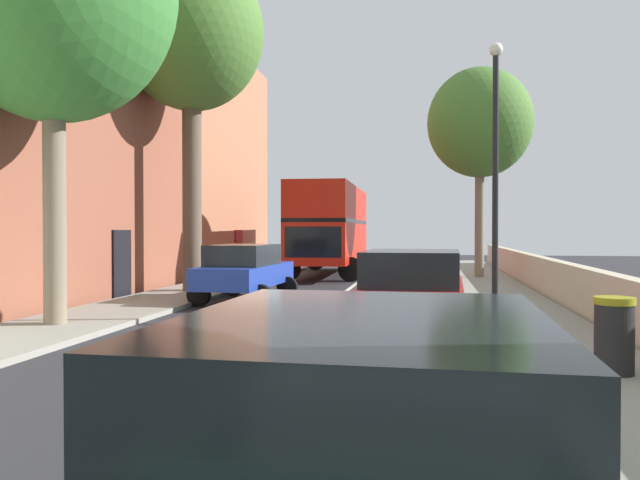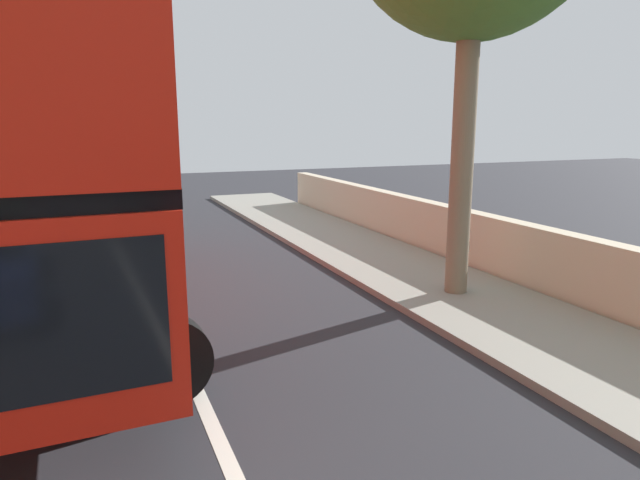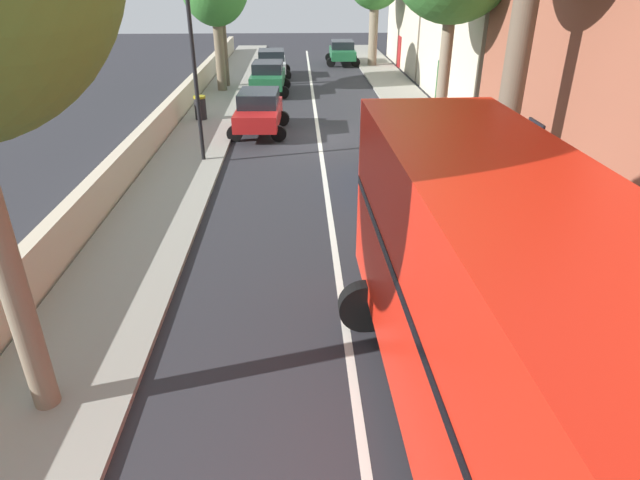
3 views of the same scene
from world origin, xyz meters
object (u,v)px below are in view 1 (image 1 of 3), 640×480
object	(u,v)px
parked_car_blue_left_2	(245,269)
litter_bin_right	(614,335)
parked_car_green_right_1	(369,467)
street_tree_right_1	(480,123)
parked_car_red_right_3	(412,294)
street_tree_left_4	(192,35)
double_decker_bus	(331,224)
lamppost_right	(495,156)

from	to	relation	value
parked_car_blue_left_2	litter_bin_right	world-z (taller)	parked_car_blue_left_2
parked_car_green_right_1	litter_bin_right	bearing A→B (deg)	65.74
street_tree_right_1	parked_car_red_right_3	bearing A→B (deg)	-98.45
parked_car_red_right_3	street_tree_left_4	size ratio (longest dim) A/B	0.37
litter_bin_right	parked_car_green_right_1	bearing A→B (deg)	-114.26
double_decker_bus	litter_bin_right	bearing A→B (deg)	-70.40
double_decker_bus	litter_bin_right	size ratio (longest dim) A/B	9.89
parked_car_blue_left_2	double_decker_bus	bearing A→B (deg)	85.88
street_tree_right_1	litter_bin_right	world-z (taller)	street_tree_right_1
double_decker_bus	lamppost_right	size ratio (longest dim) A/B	1.66
parked_car_green_right_1	lamppost_right	size ratio (longest dim) A/B	0.63
parked_car_blue_left_2	litter_bin_right	bearing A→B (deg)	-47.50
double_decker_bus	lamppost_right	bearing A→B (deg)	-66.45
parked_car_green_right_1	street_tree_right_1	world-z (taller)	street_tree_right_1
parked_car_green_right_1	parked_car_red_right_3	size ratio (longest dim) A/B	0.98
parked_car_blue_left_2	street_tree_right_1	xyz separation A→B (m)	(7.39, 9.56, 5.63)
parked_car_green_right_1	street_tree_right_1	xyz separation A→B (m)	(2.39, 24.29, 5.61)
double_decker_bus	litter_bin_right	distance (m)	20.93
street_tree_right_1	litter_bin_right	size ratio (longest dim) A/B	8.33
parked_car_green_right_1	double_decker_bus	bearing A→B (deg)	99.22
street_tree_right_1	parked_car_blue_left_2	bearing A→B (deg)	-127.71
street_tree_right_1	street_tree_left_4	world-z (taller)	street_tree_left_4
double_decker_bus	parked_car_red_right_3	bearing A→B (deg)	-76.63
street_tree_left_4	litter_bin_right	distance (m)	16.48
parked_car_green_right_1	street_tree_right_1	distance (m)	25.04
double_decker_bus	street_tree_left_4	xyz separation A→B (m)	(-3.15, -9.27, 6.08)
parked_car_red_right_3	lamppost_right	distance (m)	5.15
parked_car_blue_left_2	street_tree_left_4	world-z (taller)	street_tree_left_4
parked_car_green_right_1	parked_car_red_right_3	world-z (taller)	parked_car_red_right_3
double_decker_bus	street_tree_left_4	distance (m)	11.53
parked_car_green_right_1	parked_car_blue_left_2	bearing A→B (deg)	108.75
parked_car_red_right_3	street_tree_right_1	size ratio (longest dim) A/B	0.46
lamppost_right	street_tree_left_4	bearing A→B (deg)	153.85
parked_car_green_right_1	lamppost_right	distance (m)	12.57
street_tree_right_1	lamppost_right	world-z (taller)	street_tree_right_1
double_decker_bus	parked_car_green_right_1	world-z (taller)	double_decker_bus
parked_car_green_right_1	litter_bin_right	xyz separation A→B (m)	(2.80, 6.22, -0.31)
double_decker_bus	parked_car_blue_left_2	size ratio (longest dim) A/B	2.27
double_decker_bus	street_tree_right_1	xyz separation A→B (m)	(6.59, -1.58, 4.23)
street_tree_left_4	double_decker_bus	bearing A→B (deg)	71.21
double_decker_bus	parked_car_blue_left_2	bearing A→B (deg)	-94.12
double_decker_bus	litter_bin_right	xyz separation A→B (m)	(7.00, -19.66, -1.70)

